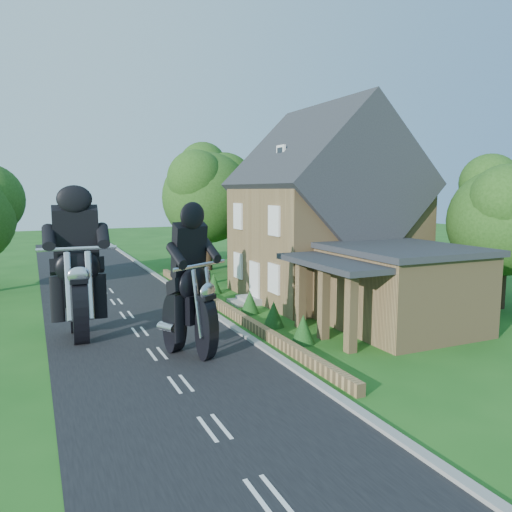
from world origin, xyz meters
name	(u,v)px	position (x,y,z in m)	size (l,w,h in m)	color
ground	(157,354)	(0.00, 0.00, 0.00)	(120.00, 120.00, 0.00)	#1C5317
road	(157,354)	(0.00, 0.00, 0.01)	(7.00, 80.00, 0.02)	black
kerb	(252,340)	(3.65, 0.00, 0.06)	(0.30, 80.00, 0.12)	gray
garden_wall	(222,307)	(4.30, 5.00, 0.20)	(0.30, 22.00, 0.40)	#9B7B4F
house	(324,216)	(10.49, 6.00, 4.34)	(9.54, 8.64, 10.24)	#9B7B4F
annex	(398,286)	(9.87, -0.80, 1.77)	(7.05, 5.94, 3.44)	#9B7B4F
tree_annex_side	(508,211)	(17.13, 0.10, 4.69)	(5.64, 5.20, 7.48)	black
tree_house_right	(386,198)	(16.65, 8.62, 5.19)	(6.51, 6.00, 8.40)	black
tree_behind_house	(294,183)	(14.18, 16.14, 6.23)	(7.81, 7.20, 10.08)	black
tree_behind_left	(213,190)	(8.16, 17.13, 5.73)	(6.94, 6.40, 9.16)	black
shrub_a	(303,329)	(5.30, -1.00, 0.55)	(0.90, 0.90, 1.10)	#133D13
shrub_b	(274,314)	(5.30, 1.50, 0.55)	(0.90, 0.90, 1.10)	#133D13
shrub_c	(250,302)	(5.30, 4.00, 0.55)	(0.90, 0.90, 1.10)	#133D13
shrub_d	(214,284)	(5.30, 9.00, 0.55)	(0.90, 0.90, 1.10)	#133D13
shrub_e	(200,276)	(5.30, 11.50, 0.55)	(0.90, 0.90, 1.10)	#133D13
shrub_f	(188,270)	(5.30, 14.00, 0.55)	(0.90, 0.90, 1.10)	#133D13
motorcycle_lead	(190,334)	(1.03, -0.66, 0.80)	(0.43, 1.71, 1.59)	black
motorcycle_follow	(80,316)	(-2.26, 3.05, 0.88)	(0.48, 1.89, 1.76)	black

